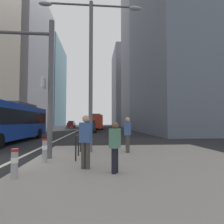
{
  "coord_description": "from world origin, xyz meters",
  "views": [
    {
      "loc": [
        3.61,
        -8.29,
        1.7
      ],
      "look_at": [
        7.33,
        35.66,
        4.02
      ],
      "focal_mm": 29.8,
      "sensor_mm": 36.0,
      "label": 1
    }
  ],
  "objects_px": {
    "city_bus_red_distant": "(95,121)",
    "traffic_signal_gantry": "(0,65)",
    "bollard_left": "(14,162)",
    "pedestrian_far": "(115,145)",
    "car_receding_near": "(92,124)",
    "pedestrian_waiting": "(128,133)",
    "city_bus_red_receding": "(96,121)",
    "street_lamp_post": "(91,54)",
    "pedestrian_walking": "(86,139)",
    "car_oncoming_mid": "(71,124)",
    "bollard_right": "(45,149)",
    "city_bus_blue_oncoming": "(9,120)",
    "car_receding_far": "(90,126)"
  },
  "relations": [
    {
      "from": "city_bus_red_distant",
      "to": "traffic_signal_gantry",
      "type": "bearing_deg",
      "value": -94.05
    },
    {
      "from": "bollard_left",
      "to": "pedestrian_far",
      "type": "bearing_deg",
      "value": 6.52
    },
    {
      "from": "car_receding_near",
      "to": "pedestrian_waiting",
      "type": "xyz_separation_m",
      "value": [
        2.8,
        -45.63,
        0.16
      ]
    },
    {
      "from": "city_bus_red_receding",
      "to": "bollard_left",
      "type": "height_order",
      "value": "city_bus_red_receding"
    },
    {
      "from": "city_bus_red_distant",
      "to": "pedestrian_waiting",
      "type": "bearing_deg",
      "value": -87.56
    },
    {
      "from": "city_bus_red_distant",
      "to": "car_receding_near",
      "type": "height_order",
      "value": "city_bus_red_distant"
    },
    {
      "from": "street_lamp_post",
      "to": "pedestrian_walking",
      "type": "xyz_separation_m",
      "value": [
        -0.05,
        -3.43,
        -4.15
      ]
    },
    {
      "from": "car_receding_near",
      "to": "pedestrian_waiting",
      "type": "relative_size",
      "value": 2.34
    },
    {
      "from": "car_oncoming_mid",
      "to": "pedestrian_walking",
      "type": "relative_size",
      "value": 2.61
    },
    {
      "from": "city_bus_red_distant",
      "to": "car_oncoming_mid",
      "type": "relative_size",
      "value": 2.45
    },
    {
      "from": "street_lamp_post",
      "to": "bollard_left",
      "type": "distance_m",
      "value": 6.67
    },
    {
      "from": "bollard_right",
      "to": "city_bus_blue_oncoming",
      "type": "bearing_deg",
      "value": 121.19
    },
    {
      "from": "car_receding_near",
      "to": "bollard_left",
      "type": "bearing_deg",
      "value": -91.17
    },
    {
      "from": "city_bus_blue_oncoming",
      "to": "traffic_signal_gantry",
      "type": "xyz_separation_m",
      "value": [
        3.02,
        -7.76,
        2.29
      ]
    },
    {
      "from": "car_oncoming_mid",
      "to": "street_lamp_post",
      "type": "xyz_separation_m",
      "value": [
        7.0,
        -45.54,
        4.29
      ]
    },
    {
      "from": "city_bus_blue_oncoming",
      "to": "car_receding_far",
      "type": "relative_size",
      "value": 2.76
    },
    {
      "from": "traffic_signal_gantry",
      "to": "bollard_right",
      "type": "bearing_deg",
      "value": -19.23
    },
    {
      "from": "pedestrian_far",
      "to": "street_lamp_post",
      "type": "bearing_deg",
      "value": 102.2
    },
    {
      "from": "city_bus_red_receding",
      "to": "bollard_right",
      "type": "bearing_deg",
      "value": -93.21
    },
    {
      "from": "car_receding_far",
      "to": "pedestrian_walking",
      "type": "bearing_deg",
      "value": -88.53
    },
    {
      "from": "car_receding_near",
      "to": "traffic_signal_gantry",
      "type": "relative_size",
      "value": 0.66
    },
    {
      "from": "traffic_signal_gantry",
      "to": "pedestrian_walking",
      "type": "height_order",
      "value": "traffic_signal_gantry"
    },
    {
      "from": "car_receding_far",
      "to": "bollard_left",
      "type": "xyz_separation_m",
      "value": [
        -1.26,
        -25.16,
        -0.39
      ]
    },
    {
      "from": "car_receding_near",
      "to": "street_lamp_post",
      "type": "distance_m",
      "value": 45.49
    },
    {
      "from": "city_bus_blue_oncoming",
      "to": "car_receding_near",
      "type": "relative_size",
      "value": 2.85
    },
    {
      "from": "city_bus_blue_oncoming",
      "to": "bollard_left",
      "type": "relative_size",
      "value": 14.67
    },
    {
      "from": "car_oncoming_mid",
      "to": "bollard_left",
      "type": "relative_size",
      "value": 5.68
    },
    {
      "from": "city_bus_red_receding",
      "to": "car_receding_far",
      "type": "height_order",
      "value": "city_bus_red_receding"
    },
    {
      "from": "car_receding_far",
      "to": "city_bus_red_distant",
      "type": "bearing_deg",
      "value": 89.08
    },
    {
      "from": "city_bus_blue_oncoming",
      "to": "car_receding_far",
      "type": "height_order",
      "value": "city_bus_blue_oncoming"
    },
    {
      "from": "car_receding_far",
      "to": "bollard_right",
      "type": "bearing_deg",
      "value": -92.48
    },
    {
      "from": "pedestrian_walking",
      "to": "bollard_left",
      "type": "bearing_deg",
      "value": -154.23
    },
    {
      "from": "car_oncoming_mid",
      "to": "pedestrian_far",
      "type": "relative_size",
      "value": 2.96
    },
    {
      "from": "street_lamp_post",
      "to": "bollard_left",
      "type": "bearing_deg",
      "value": -113.97
    },
    {
      "from": "pedestrian_far",
      "to": "pedestrian_waiting",
      "type": "bearing_deg",
      "value": 74.57
    },
    {
      "from": "car_receding_far",
      "to": "city_bus_red_receding",
      "type": "bearing_deg",
      "value": 85.38
    },
    {
      "from": "city_bus_blue_oncoming",
      "to": "pedestrian_far",
      "type": "xyz_separation_m",
      "value": [
        7.69,
        -10.22,
        -0.84
      ]
    },
    {
      "from": "city_bus_red_receding",
      "to": "pedestrian_waiting",
      "type": "height_order",
      "value": "city_bus_red_receding"
    },
    {
      "from": "city_bus_red_receding",
      "to": "traffic_signal_gantry",
      "type": "relative_size",
      "value": 1.67
    },
    {
      "from": "city_bus_red_distant",
      "to": "car_receding_far",
      "type": "distance_m",
      "value": 28.2
    },
    {
      "from": "city_bus_red_receding",
      "to": "bollard_left",
      "type": "relative_size",
      "value": 13.08
    },
    {
      "from": "bollard_right",
      "to": "pedestrian_walking",
      "type": "relative_size",
      "value": 0.52
    },
    {
      "from": "bollard_left",
      "to": "traffic_signal_gantry",
      "type": "bearing_deg",
      "value": 123.9
    },
    {
      "from": "bollard_left",
      "to": "pedestrian_far",
      "type": "relative_size",
      "value": 0.52
    },
    {
      "from": "car_oncoming_mid",
      "to": "pedestrian_walking",
      "type": "distance_m",
      "value": 49.47
    },
    {
      "from": "car_receding_far",
      "to": "traffic_signal_gantry",
      "type": "xyz_separation_m",
      "value": [
        -3.13,
        -22.38,
        3.13
      ]
    },
    {
      "from": "city_bus_red_receding",
      "to": "car_receding_far",
      "type": "distance_m",
      "value": 11.95
    },
    {
      "from": "car_oncoming_mid",
      "to": "bollard_left",
      "type": "xyz_separation_m",
      "value": [
        5.07,
        -49.88,
        -0.39
      ]
    },
    {
      "from": "city_bus_red_distant",
      "to": "car_receding_far",
      "type": "xyz_separation_m",
      "value": [
        -0.45,
        -28.19,
        -0.85
      ]
    },
    {
      "from": "city_bus_blue_oncoming",
      "to": "pedestrian_waiting",
      "type": "relative_size",
      "value": 6.67
    }
  ]
}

